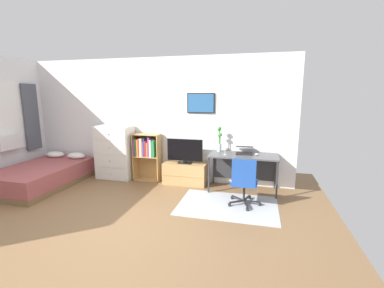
{
  "coord_description": "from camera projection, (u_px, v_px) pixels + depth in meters",
  "views": [
    {
      "loc": [
        2.28,
        -3.06,
        1.9
      ],
      "look_at": [
        1.11,
        1.5,
        1.01
      ],
      "focal_mm": 24.49,
      "sensor_mm": 36.0,
      "label": 1
    }
  ],
  "objects": [
    {
      "name": "bed",
      "position": [
        43.0,
        175.0,
        5.59
      ],
      "size": [
        1.35,
        2.06,
        0.55
      ],
      "rotation": [
        0.0,
        0.0,
        0.01
      ],
      "color": "brown",
      "rests_on": "ground_plane"
    },
    {
      "name": "tv_stand",
      "position": [
        185.0,
        173.0,
        5.65
      ],
      "size": [
        0.92,
        0.41,
        0.46
      ],
      "color": "tan",
      "rests_on": "ground_plane"
    },
    {
      "name": "television",
      "position": [
        185.0,
        151.0,
        5.54
      ],
      "size": [
        0.77,
        0.16,
        0.52
      ],
      "color": "black",
      "rests_on": "tv_stand"
    },
    {
      "name": "bamboo_vase",
      "position": [
        219.0,
        140.0,
        5.41
      ],
      "size": [
        0.1,
        0.09,
        0.52
      ],
      "color": "silver",
      "rests_on": "desk"
    },
    {
      "name": "office_chair",
      "position": [
        244.0,
        181.0,
        4.46
      ],
      "size": [
        0.56,
        0.58,
        0.86
      ],
      "rotation": [
        0.0,
        0.0,
        -0.03
      ],
      "color": "#232326",
      "rests_on": "ground_plane"
    },
    {
      "name": "wall_back_with_posters",
      "position": [
        155.0,
        120.0,
        5.88
      ],
      "size": [
        6.12,
        0.09,
        2.7
      ],
      "color": "white",
      "rests_on": "ground_plane"
    },
    {
      "name": "bookshelf",
      "position": [
        146.0,
        152.0,
        5.84
      ],
      "size": [
        0.6,
        0.3,
        1.05
      ],
      "color": "tan",
      "rests_on": "ground_plane"
    },
    {
      "name": "desk",
      "position": [
        243.0,
        160.0,
        5.25
      ],
      "size": [
        1.34,
        0.63,
        0.74
      ],
      "color": "#4C4C4F",
      "rests_on": "ground_plane"
    },
    {
      "name": "dresser",
      "position": [
        115.0,
        152.0,
        5.97
      ],
      "size": [
        0.83,
        0.46,
        1.21
      ],
      "color": "white",
      "rests_on": "ground_plane"
    },
    {
      "name": "ground_plane",
      "position": [
        93.0,
        227.0,
        3.82
      ],
      "size": [
        7.2,
        7.2,
        0.0
      ],
      "primitive_type": "plane",
      "color": "brown"
    },
    {
      "name": "computer_mouse",
      "position": [
        257.0,
        154.0,
        5.11
      ],
      "size": [
        0.06,
        0.1,
        0.03
      ],
      "primitive_type": "ellipsoid",
      "color": "silver",
      "rests_on": "desk"
    },
    {
      "name": "area_rug",
      "position": [
        228.0,
        205.0,
        4.56
      ],
      "size": [
        1.7,
        1.2,
        0.01
      ],
      "primitive_type": "cube",
      "color": "#B2B7BC",
      "rests_on": "ground_plane"
    },
    {
      "name": "wine_glass",
      "position": [
        225.0,
        148.0,
        5.12
      ],
      "size": [
        0.07,
        0.07,
        0.18
      ],
      "color": "silver",
      "rests_on": "desk"
    },
    {
      "name": "laptop",
      "position": [
        244.0,
        150.0,
        5.26
      ],
      "size": [
        0.36,
        0.39,
        0.15
      ],
      "rotation": [
        0.0,
        0.0,
        0.06
      ],
      "color": "black",
      "rests_on": "desk"
    }
  ]
}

